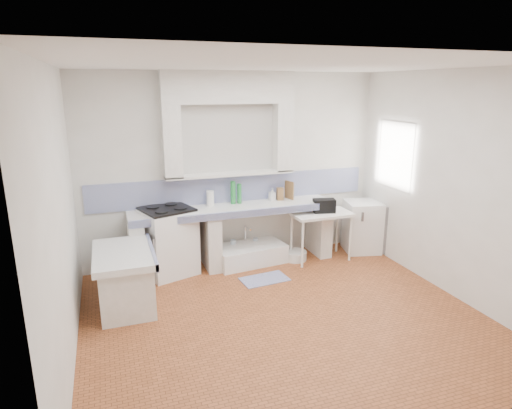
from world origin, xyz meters
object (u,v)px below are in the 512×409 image
object	(u,v)px
stove	(168,242)
sink	(250,255)
side_table	(321,236)
fridge	(362,226)

from	to	relation	value
stove	sink	world-z (taller)	stove
stove	sink	bearing A→B (deg)	-19.10
stove	side_table	xyz separation A→B (m)	(2.27, -0.25, -0.09)
sink	side_table	bearing A→B (deg)	-18.92
stove	fridge	world-z (taller)	stove
side_table	fridge	size ratio (longest dim) A/B	1.10
stove	sink	size ratio (longest dim) A/B	0.90
stove	sink	xyz separation A→B (m)	(1.20, -0.02, -0.34)
fridge	side_table	bearing A→B (deg)	-158.18
side_table	fridge	distance (m)	0.81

